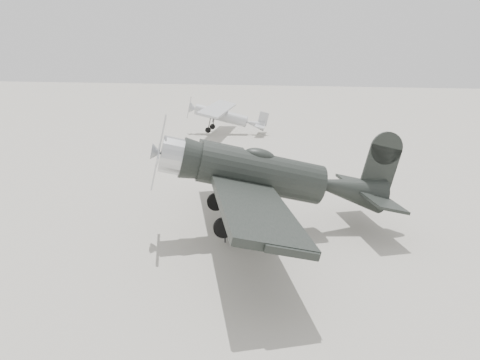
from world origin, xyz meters
name	(u,v)px	position (x,y,z in m)	size (l,w,h in m)	color
ground	(206,217)	(0.00, 0.00, 0.00)	(160.00, 160.00, 0.00)	gray
lowwing_monoplane	(272,176)	(3.09, -1.10, 2.34)	(9.95, 13.55, 4.42)	black
highwing_monoplane	(224,114)	(-4.32, 21.07, 1.76)	(7.04, 9.92, 2.82)	#AEB1B4
sign_board	(226,219)	(1.50, -2.28, 0.84)	(0.16, 0.98, 1.41)	#333333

